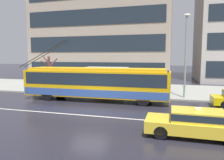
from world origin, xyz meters
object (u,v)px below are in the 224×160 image
(pedestrian_approaching_curb, at_px, (69,76))
(taxi_oncoming_far, at_px, (195,122))
(pedestrian_at_shelter, at_px, (138,85))
(pedestrian_walking_past, at_px, (106,76))
(trolleybus, at_px, (96,83))
(street_tree_bare, at_px, (49,70))
(bus_shelter, at_px, (107,74))
(street_lamp, at_px, (186,49))

(pedestrian_approaching_curb, bearing_deg, taxi_oncoming_far, -41.47)
(taxi_oncoming_far, height_order, pedestrian_at_shelter, pedestrian_at_shelter)
(pedestrian_at_shelter, height_order, pedestrian_walking_past, pedestrian_walking_past)
(trolleybus, relative_size, pedestrian_at_shelter, 7.88)
(street_tree_bare, bearing_deg, trolleybus, -28.39)
(bus_shelter, bearing_deg, pedestrian_at_shelter, -22.39)
(street_lamp, bearing_deg, pedestrian_at_shelter, -173.43)
(pedestrian_at_shelter, xyz_separation_m, pedestrian_walking_past, (-3.38, 1.32, 0.64))
(bus_shelter, height_order, pedestrian_walking_past, bus_shelter)
(trolleybus, bearing_deg, street_tree_bare, 151.61)
(trolleybus, xyz_separation_m, pedestrian_at_shelter, (3.28, 2.07, -0.39))
(trolleybus, relative_size, taxi_oncoming_far, 3.06)
(street_tree_bare, bearing_deg, pedestrian_approaching_curb, -1.48)
(trolleybus, height_order, pedestrian_approaching_curb, trolleybus)
(trolleybus, xyz_separation_m, taxi_oncoming_far, (7.32, -6.68, -0.84))
(pedestrian_walking_past, bearing_deg, bus_shelter, 26.27)
(pedestrian_at_shelter, height_order, street_tree_bare, street_tree_bare)
(pedestrian_at_shelter, relative_size, street_tree_bare, 0.46)
(pedestrian_walking_past, bearing_deg, trolleybus, -88.32)
(taxi_oncoming_far, height_order, pedestrian_approaching_curb, pedestrian_approaching_curb)
(pedestrian_approaching_curb, height_order, street_lamp, street_lamp)
(street_tree_bare, bearing_deg, bus_shelter, -1.82)
(bus_shelter, bearing_deg, street_lamp, -6.89)
(taxi_oncoming_far, xyz_separation_m, street_tree_bare, (-14.07, 10.33, 1.54))
(pedestrian_at_shelter, bearing_deg, street_tree_bare, 171.08)
(bus_shelter, xyz_separation_m, street_lamp, (7.37, -0.89, 2.33))
(taxi_oncoming_far, distance_m, pedestrian_walking_past, 12.56)
(street_lamp, xyz_separation_m, street_tree_bare, (-14.09, 1.10, -2.13))
(trolleybus, height_order, taxi_oncoming_far, trolleybus)
(taxi_oncoming_far, relative_size, pedestrian_walking_past, 2.19)
(taxi_oncoming_far, xyz_separation_m, pedestrian_at_shelter, (-4.05, 8.76, 0.45))
(bus_shelter, xyz_separation_m, pedestrian_approaching_curb, (-4.27, 0.15, -0.32))
(bus_shelter, xyz_separation_m, pedestrian_walking_past, (-0.08, -0.04, -0.25))
(pedestrian_walking_past, xyz_separation_m, street_tree_bare, (-6.64, 0.25, 0.45))
(pedestrian_walking_past, bearing_deg, street_lamp, -6.52)
(pedestrian_at_shelter, relative_size, pedestrian_approaching_curb, 0.88)
(trolleybus, relative_size, pedestrian_walking_past, 6.69)
(street_lamp, bearing_deg, bus_shelter, 173.11)
(pedestrian_approaching_curb, height_order, street_tree_bare, street_tree_bare)
(trolleybus, height_order, pedestrian_walking_past, trolleybus)
(trolleybus, bearing_deg, pedestrian_at_shelter, 32.33)
(pedestrian_at_shelter, bearing_deg, trolleybus, -147.67)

